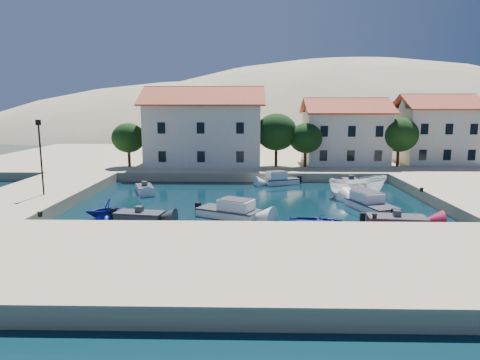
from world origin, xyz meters
name	(u,v)px	position (x,y,z in m)	size (l,w,h in m)	color
ground	(253,236)	(0.00, 0.00, 0.00)	(400.00, 400.00, 0.00)	black
quay_south	(254,262)	(0.00, -6.00, 0.50)	(52.00, 12.00, 1.00)	tan
quay_west	(38,195)	(-19.00, 10.00, 0.50)	(8.00, 20.00, 1.00)	tan
quay_north	(264,158)	(2.00, 38.00, 0.50)	(80.00, 36.00, 1.00)	tan
hills	(308,196)	(20.64, 123.62, -23.40)	(254.00, 176.00, 99.00)	tan
building_left	(205,125)	(-6.00, 28.00, 5.94)	(14.70, 9.45, 9.70)	beige
building_mid	(344,130)	(12.00, 29.00, 5.22)	(10.50, 8.40, 8.30)	beige
building_right	(435,128)	(24.00, 30.00, 5.47)	(9.45, 8.40, 8.80)	beige
trees	(289,135)	(4.51, 25.46, 4.84)	(37.30, 5.30, 6.45)	#382314
lamppost	(40,150)	(-17.50, 8.00, 4.75)	(0.35, 0.25, 6.22)	black
bollards	(291,205)	(2.80, 3.87, 1.15)	(29.36, 9.56, 0.30)	black
motorboat_grey_sw	(140,216)	(-8.37, 3.73, 0.30)	(3.73, 2.12, 1.25)	#37383D
cabin_cruiser_south	(229,211)	(-1.84, 4.83, 0.48)	(5.14, 3.95, 1.60)	white
rowboat_south	(321,227)	(4.76, 2.07, 0.00)	(3.22, 4.51, 0.93)	navy
motorboat_red_se	(397,221)	(10.20, 2.90, 0.29)	(4.17, 2.20, 1.25)	maroon
cabin_cruiser_east	(371,204)	(9.60, 7.18, 0.48)	(3.50, 5.42, 1.60)	white
boat_east	(357,197)	(9.74, 12.23, 0.00)	(2.08, 5.53, 2.13)	white
motorboat_white_ne	(351,182)	(10.59, 18.47, 0.30)	(1.61, 3.35, 1.25)	white
rowboat_west	(107,218)	(-11.01, 4.41, 0.00)	(2.58, 2.98, 1.57)	navy
motorboat_white_west	(145,189)	(-10.53, 14.15, 0.30)	(2.52, 3.64, 1.25)	white
cabin_cruiser_north	(281,180)	(3.16, 18.67, 0.48)	(4.06, 2.83, 1.60)	white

